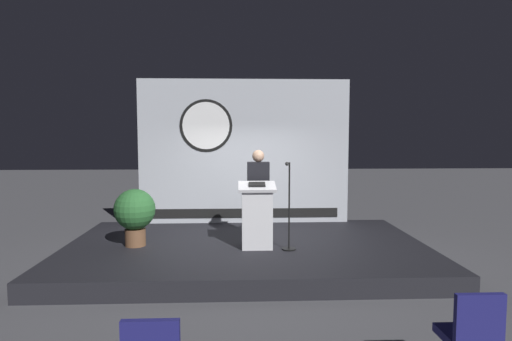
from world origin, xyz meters
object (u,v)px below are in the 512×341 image
(potted_plant, at_px, (135,212))
(audience_chair_right, at_px, (471,331))
(speaker_person, at_px, (258,195))
(microphone_stand, at_px, (289,219))
(podium, at_px, (257,216))

(potted_plant, bearing_deg, audience_chair_right, -45.12)
(potted_plant, bearing_deg, speaker_person, 6.56)
(speaker_person, relative_size, potted_plant, 1.66)
(speaker_person, height_order, potted_plant, speaker_person)
(potted_plant, xyz_separation_m, audience_chair_right, (3.91, -3.93, -0.41))
(microphone_stand, bearing_deg, audience_chair_right, -71.10)
(podium, relative_size, potted_plant, 1.13)
(podium, height_order, audience_chair_right, podium)
(podium, relative_size, audience_chair_right, 1.29)
(speaker_person, distance_m, microphone_stand, 0.83)
(potted_plant, bearing_deg, podium, -6.10)
(speaker_person, height_order, audience_chair_right, speaker_person)
(audience_chair_right, bearing_deg, potted_plant, 134.88)
(podium, distance_m, potted_plant, 2.15)
(microphone_stand, relative_size, potted_plant, 1.48)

